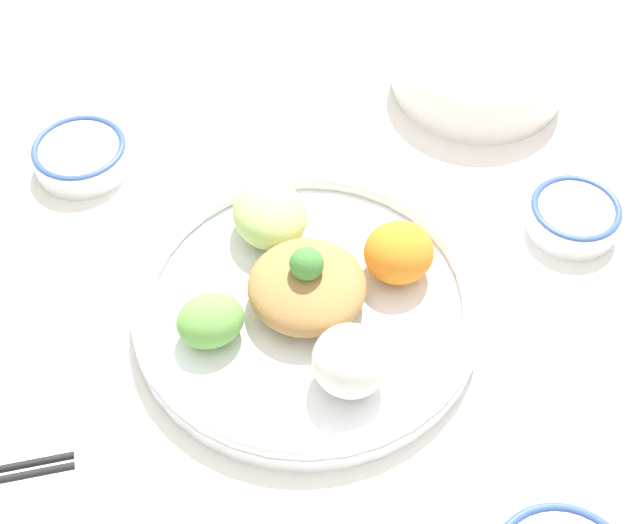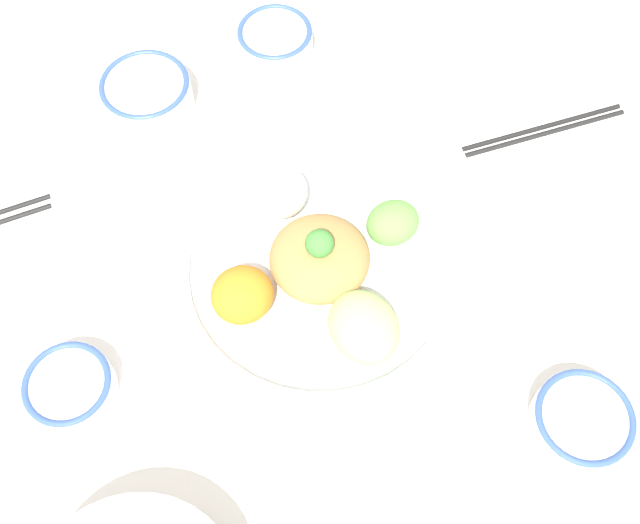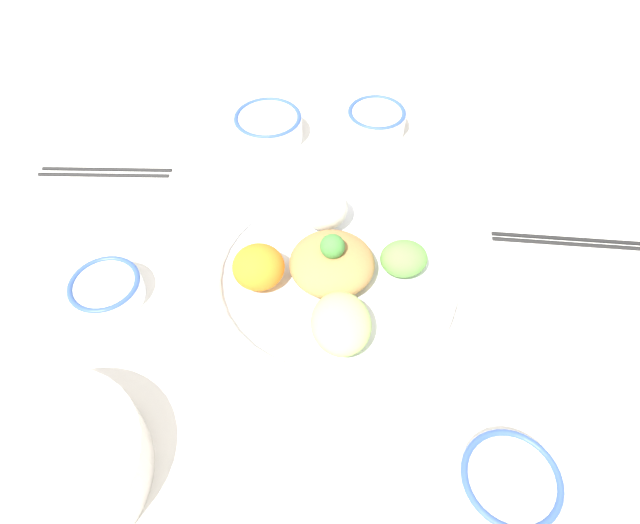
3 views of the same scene
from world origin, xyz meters
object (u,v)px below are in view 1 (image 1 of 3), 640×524
(rice_bowl_blue, at_px, (574,215))
(salad_platter, at_px, (308,297))
(sauce_bowl_dark, at_px, (81,155))
(side_serving_bowl, at_px, (480,65))

(rice_bowl_blue, bearing_deg, salad_platter, 32.69)
(salad_platter, bearing_deg, rice_bowl_blue, -147.31)
(salad_platter, relative_size, sauce_bowl_dark, 3.24)
(sauce_bowl_dark, xyz_separation_m, side_serving_bowl, (-0.42, -0.22, 0.02))
(rice_bowl_blue, bearing_deg, sauce_bowl_dark, 1.07)
(rice_bowl_blue, relative_size, side_serving_bowl, 0.46)
(sauce_bowl_dark, height_order, side_serving_bowl, side_serving_bowl)
(rice_bowl_blue, height_order, side_serving_bowl, side_serving_bowl)
(salad_platter, height_order, sauce_bowl_dark, salad_platter)
(salad_platter, distance_m, side_serving_bowl, 0.39)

